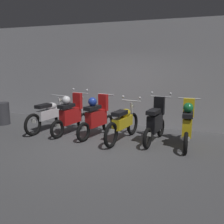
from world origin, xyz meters
name	(u,v)px	position (x,y,z in m)	size (l,w,h in m)	color
ground_plane	(97,147)	(0.00, 0.00, 0.00)	(80.00, 80.00, 0.00)	#4C4C4F
back_wall	(131,74)	(0.00, 2.59, 1.67)	(16.00, 0.30, 3.33)	#ADADB2
motorbike_slot_0	(49,115)	(-2.06, 0.84, 0.49)	(0.56, 1.95, 1.03)	black
motorbike_slot_1	(71,115)	(-1.24, 0.79, 0.57)	(0.58, 1.67, 1.29)	black
motorbike_slot_2	(97,117)	(-0.41, 0.82, 0.57)	(0.58, 1.67, 1.18)	black
motorbike_slot_3	(123,123)	(0.42, 0.73, 0.49)	(0.59, 1.95, 1.15)	black
motorbike_slot_4	(155,123)	(1.24, 0.95, 0.53)	(0.59, 1.68, 1.29)	black
motorbike_slot_5	(187,124)	(2.06, 0.91, 0.57)	(0.56, 1.68, 1.18)	black
trash_bin	(3,113)	(-3.94, 0.85, 0.37)	(0.45, 0.45, 0.74)	#38383D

